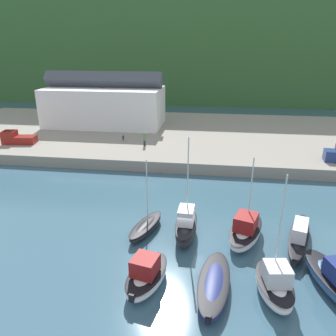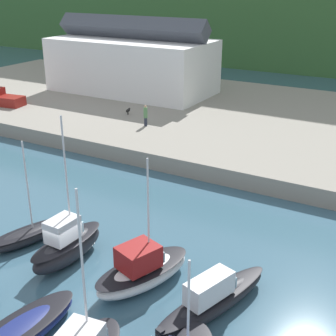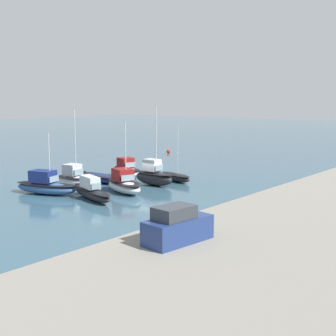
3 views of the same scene
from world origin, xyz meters
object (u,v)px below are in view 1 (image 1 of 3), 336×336
at_px(moored_boat_0, 146,227).
at_px(pickup_truck_0, 16,138).
at_px(moored_boat_4, 147,275).
at_px(moored_boat_6, 274,284).
at_px(person_on_quay, 144,139).
at_px(moored_boat_1, 186,226).
at_px(moored_boat_5, 214,285).
at_px(moored_boat_3, 299,237).
at_px(dog_on_quay, 123,137).
at_px(moored_boat_2, 246,231).

relative_size(moored_boat_0, pickup_truck_0, 1.34).
bearing_deg(moored_boat_4, moored_boat_6, 13.96).
bearing_deg(moored_boat_6, moored_boat_0, 138.90).
bearing_deg(person_on_quay, moored_boat_1, -69.38).
bearing_deg(moored_boat_5, pickup_truck_0, 144.42).
height_order(moored_boat_3, pickup_truck_0, pickup_truck_0).
distance_m(moored_boat_1, dog_on_quay, 26.21).
bearing_deg(moored_boat_0, moored_boat_4, -61.32).
distance_m(moored_boat_2, pickup_truck_0, 37.37).
relative_size(moored_boat_3, moored_boat_5, 1.12).
bearing_deg(moored_boat_4, moored_boat_2, 55.56).
xyz_separation_m(moored_boat_2, moored_boat_6, (1.29, -6.38, 0.03)).
relative_size(moored_boat_2, moored_boat_6, 0.86).
bearing_deg(dog_on_quay, moored_boat_5, -72.68).
height_order(pickup_truck_0, dog_on_quay, pickup_truck_0).
bearing_deg(moored_boat_2, moored_boat_1, -157.52).
bearing_deg(pickup_truck_0, moored_boat_6, -135.23).
distance_m(moored_boat_4, moored_boat_5, 4.53).
distance_m(moored_boat_0, moored_boat_2, 8.49).
bearing_deg(dog_on_quay, pickup_truck_0, -174.14).
xyz_separation_m(moored_boat_6, person_on_quay, (-14.09, 26.95, 1.62)).
bearing_deg(pickup_truck_0, moored_boat_1, -133.51).
bearing_deg(moored_boat_6, pickup_truck_0, 134.55).
bearing_deg(dog_on_quay, moored_boat_4, -80.25).
xyz_separation_m(moored_boat_2, moored_boat_4, (-7.09, -6.54, -0.05)).
distance_m(moored_boat_3, pickup_truck_0, 41.14).
height_order(moored_boat_1, moored_boat_6, moored_boat_1).
relative_size(moored_boat_1, pickup_truck_0, 1.76).
bearing_deg(moored_boat_3, moored_boat_2, -165.31).
xyz_separation_m(moored_boat_5, pickup_truck_0, (-29.40, 25.78, 1.77)).
distance_m(moored_boat_6, dog_on_quay, 34.55).
bearing_deg(moored_boat_3, moored_boat_5, -119.73).
height_order(moored_boat_0, moored_boat_2, moored_boat_2).
distance_m(moored_boat_0, person_on_quay, 21.07).
bearing_deg(moored_boat_0, moored_boat_3, 15.59).
distance_m(moored_boat_0, pickup_truck_0, 30.42).
bearing_deg(person_on_quay, moored_boat_4, -78.10).
height_order(moored_boat_3, moored_boat_4, moored_boat_4).
bearing_deg(moored_boat_0, moored_boat_5, -31.10).
height_order(moored_boat_2, person_on_quay, moored_boat_2).
distance_m(moored_boat_4, person_on_quay, 27.76).
height_order(moored_boat_2, pickup_truck_0, moored_boat_2).
height_order(moored_boat_2, moored_boat_3, moored_boat_2).
relative_size(moored_boat_0, moored_boat_2, 0.92).
relative_size(moored_boat_3, moored_boat_6, 0.91).
bearing_deg(moored_boat_4, dog_on_quay, 120.79).
bearing_deg(person_on_quay, moored_boat_2, -58.12).
distance_m(moored_boat_0, moored_boat_3, 12.70).
distance_m(moored_boat_4, pickup_truck_0, 35.90).
bearing_deg(moored_boat_2, person_on_quay, 140.89).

